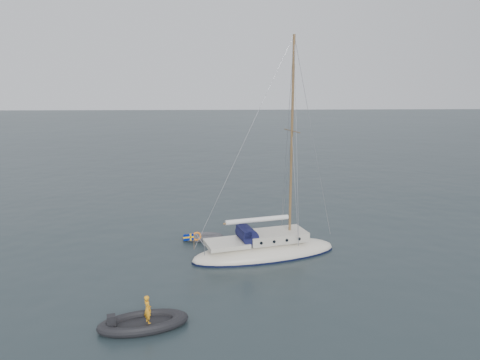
{
  "coord_description": "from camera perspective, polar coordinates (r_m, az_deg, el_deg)",
  "views": [
    {
      "loc": [
        -4.22,
        -31.23,
        11.47
      ],
      "look_at": [
        -2.9,
        0.0,
        4.72
      ],
      "focal_mm": 35.0,
      "sensor_mm": 36.0,
      "label": 1
    }
  ],
  "objects": [
    {
      "name": "rib",
      "position": [
        23.48,
        -11.74,
        -16.62
      ],
      "size": [
        4.29,
        1.95,
        1.61
      ],
      "rotation": [
        0.0,
        0.0,
        0.26
      ],
      "color": "black",
      "rests_on": "ground"
    },
    {
      "name": "dinghy",
      "position": [
        34.48,
        -4.55,
        -6.95
      ],
      "size": [
        3.01,
        1.36,
        0.43
      ],
      "rotation": [
        0.0,
        0.0,
        0.03
      ],
      "color": "#46454A",
      "rests_on": "ground"
    },
    {
      "name": "sailboat",
      "position": [
        31.14,
        3.07,
        -7.24
      ],
      "size": [
        10.41,
        3.12,
        14.83
      ],
      "rotation": [
        0.0,
        0.0,
        0.27
      ],
      "color": "beige",
      "rests_on": "ground"
    },
    {
      "name": "ground",
      "position": [
        33.54,
        5.0,
        -7.86
      ],
      "size": [
        300.0,
        300.0,
        0.0
      ],
      "primitive_type": "plane",
      "color": "black",
      "rests_on": "ground"
    }
  ]
}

